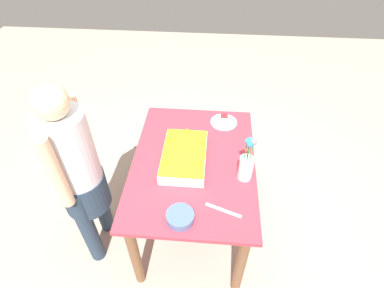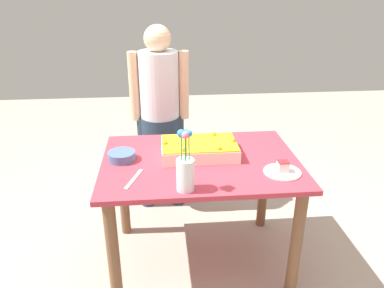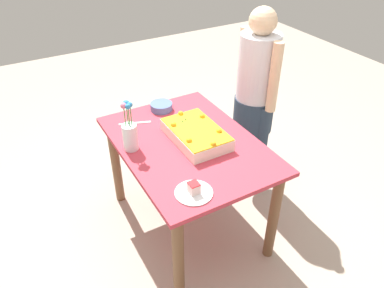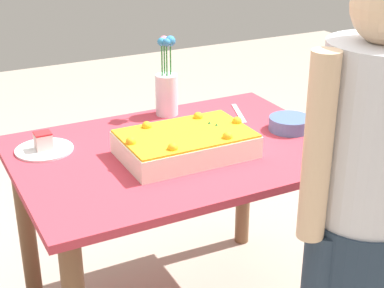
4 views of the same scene
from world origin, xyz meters
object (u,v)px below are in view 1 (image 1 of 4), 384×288
object	(u,v)px
cake_knife	(223,210)
fruit_bowl	(180,217)
serving_plate_with_slice	(224,121)
sheet_cake	(184,156)
flower_vase	(246,165)
person_standing	(77,171)

from	to	relation	value
cake_knife	fruit_bowl	world-z (taller)	fruit_bowl
serving_plate_with_slice	fruit_bowl	bearing A→B (deg)	-15.00
serving_plate_with_slice	fruit_bowl	size ratio (longest dim) A/B	1.28
sheet_cake	serving_plate_with_slice	distance (m)	0.53
fruit_bowl	flower_vase	bearing A→B (deg)	132.94
serving_plate_with_slice	flower_vase	world-z (taller)	flower_vase
serving_plate_with_slice	person_standing	size ratio (longest dim) A/B	0.14
serving_plate_with_slice	person_standing	bearing A→B (deg)	-53.84
flower_vase	fruit_bowl	distance (m)	0.54
sheet_cake	flower_vase	xyz separation A→B (m)	(0.12, 0.41, 0.07)
cake_knife	flower_vase	size ratio (longest dim) A/B	0.67
serving_plate_with_slice	flower_vase	xyz separation A→B (m)	(0.57, 0.14, 0.10)
serving_plate_with_slice	cake_knife	distance (m)	0.84
flower_vase	person_standing	distance (m)	1.08
sheet_cake	cake_knife	size ratio (longest dim) A/B	2.07
cake_knife	flower_vase	bearing A→B (deg)	83.25
serving_plate_with_slice	fruit_bowl	distance (m)	0.96
sheet_cake	fruit_bowl	world-z (taller)	sheet_cake
cake_knife	flower_vase	distance (m)	0.33
serving_plate_with_slice	cake_knife	bearing A→B (deg)	0.16
serving_plate_with_slice	flower_vase	size ratio (longest dim) A/B	0.63
sheet_cake	person_standing	world-z (taller)	person_standing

